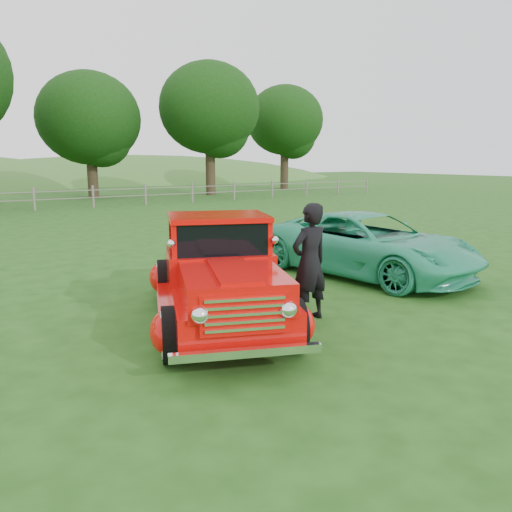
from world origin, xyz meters
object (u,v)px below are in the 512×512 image
tree_mid_east (209,108)px  teal_sedan (368,244)px  red_pickup (218,275)px  man (310,262)px  tree_near_east (89,119)px  tree_far_east (285,121)px

tree_mid_east → teal_sedan: size_ratio=1.84×
red_pickup → teal_sedan: (4.50, 1.06, -0.08)m
tree_mid_east → red_pickup: bearing=-118.3°
man → tree_near_east: bearing=-102.1°
tree_far_east → teal_sedan: tree_far_east is taller
tree_near_east → teal_sedan: (-1.38, -26.75, -4.53)m
tree_near_east → tree_far_east: size_ratio=0.94×
tree_near_east → tree_far_east: tree_far_east is taller
teal_sedan → man: man is taller
tree_far_east → man: bearing=-126.1°
tree_near_east → teal_sedan: size_ratio=1.62×
tree_near_east → teal_sedan: bearing=-93.0°
tree_mid_east → tree_far_east: 9.49m
tree_near_east → teal_sedan: 27.17m
tree_far_east → man: tree_far_east is taller
red_pickup → man: size_ratio=2.71×
man → teal_sedan: bearing=-154.0°
red_pickup → tree_near_east: bearing=99.7°
teal_sedan → man: (-3.18, -1.76, 0.26)m
red_pickup → man: man is taller
tree_mid_east → tree_far_east: tree_mid_east is taller
red_pickup → teal_sedan: bearing=34.9°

